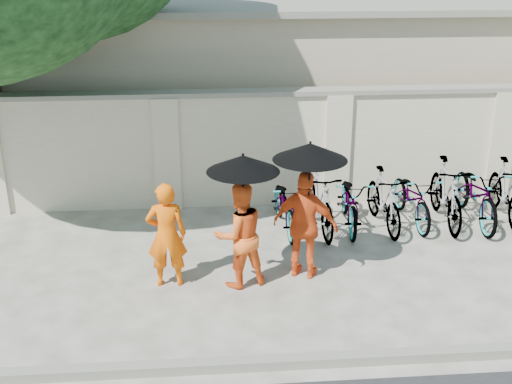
{
  "coord_description": "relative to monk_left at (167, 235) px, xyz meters",
  "views": [
    {
      "loc": [
        -0.33,
        -7.65,
        4.44
      ],
      "look_at": [
        0.37,
        0.9,
        1.1
      ],
      "focal_mm": 45.0,
      "sensor_mm": 36.0,
      "label": 1
    }
  ],
  "objects": [
    {
      "name": "ground",
      "position": [
        0.89,
        -0.3,
        -0.75
      ],
      "size": [
        80.0,
        80.0,
        0.0
      ],
      "primitive_type": "plane",
      "color": "#B7B1A3"
    },
    {
      "name": "monk_center",
      "position": [
        0.99,
        -0.08,
        0.0
      ],
      "size": [
        0.87,
        0.77,
        1.5
      ],
      "primitive_type": "imported",
      "rotation": [
        0.0,
        0.0,
        3.46
      ],
      "color": "orange",
      "rests_on": "ground"
    },
    {
      "name": "bike_6",
      "position": [
        5.08,
        1.75,
        -0.24
      ],
      "size": [
        0.76,
        1.96,
        1.01
      ],
      "primitive_type": "imported",
      "rotation": [
        0.0,
        0.0,
        -0.05
      ],
      "color": "#9595A4",
      "rests_on": "ground"
    },
    {
      "name": "compound_wall",
      "position": [
        1.89,
        2.9,
        0.25
      ],
      "size": [
        20.0,
        0.3,
        2.0
      ],
      "primitive_type": "cube",
      "color": "beige",
      "rests_on": "ground"
    },
    {
      "name": "bike_7",
      "position": [
        5.62,
        1.79,
        -0.24
      ],
      "size": [
        0.65,
        1.75,
        1.03
      ],
      "primitive_type": "imported",
      "rotation": [
        0.0,
        0.0,
        -0.1
      ],
      "color": "#9595A4",
      "rests_on": "ground"
    },
    {
      "name": "bike_2",
      "position": [
        2.92,
        1.72,
        -0.3
      ],
      "size": [
        0.76,
        1.77,
        0.9
      ],
      "primitive_type": "imported",
      "rotation": [
        0.0,
        0.0,
        -0.1
      ],
      "color": "#9595A4",
      "rests_on": "ground"
    },
    {
      "name": "monk_left",
      "position": [
        0.0,
        0.0,
        0.0
      ],
      "size": [
        0.55,
        0.37,
        1.5
      ],
      "primitive_type": "imported",
      "rotation": [
        0.0,
        0.0,
        3.16
      ],
      "color": "#FF6407",
      "rests_on": "ground"
    },
    {
      "name": "building_behind",
      "position": [
        2.89,
        6.7,
        0.85
      ],
      "size": [
        14.0,
        6.0,
        3.2
      ],
      "primitive_type": "cube",
      "color": "tan",
      "rests_on": "ground"
    },
    {
      "name": "bike_5",
      "position": [
        4.54,
        1.72,
        -0.21
      ],
      "size": [
        0.65,
        1.85,
        1.09
      ],
      "primitive_type": "imported",
      "rotation": [
        0.0,
        0.0,
        -0.08
      ],
      "color": "#9595A4",
      "rests_on": "ground"
    },
    {
      "name": "parasol_right",
      "position": [
        1.93,
        0.01,
        1.13
      ],
      "size": [
        1.0,
        1.0,
        1.11
      ],
      "color": "black",
      "rests_on": "ground"
    },
    {
      "name": "parasol_center",
      "position": [
        1.04,
        -0.16,
        1.05
      ],
      "size": [
        0.96,
        0.96,
        1.06
      ],
      "color": "black",
      "rests_on": "ground"
    },
    {
      "name": "bike_4",
      "position": [
        4.0,
        1.81,
        -0.3
      ],
      "size": [
        0.68,
        1.72,
        0.89
      ],
      "primitive_type": "imported",
      "rotation": [
        0.0,
        0.0,
        0.05
      ],
      "color": "#9595A4",
      "rests_on": "ground"
    },
    {
      "name": "bike_0",
      "position": [
        1.84,
        1.68,
        -0.31
      ],
      "size": [
        0.69,
        1.69,
        0.87
      ],
      "primitive_type": "imported",
      "rotation": [
        0.0,
        0.0,
        0.07
      ],
      "color": "#9595A4",
      "rests_on": "ground"
    },
    {
      "name": "bike_1",
      "position": [
        2.38,
        1.63,
        -0.22
      ],
      "size": [
        0.63,
        1.81,
        1.07
      ],
      "primitive_type": "imported",
      "rotation": [
        0.0,
        0.0,
        0.07
      ],
      "color": "#9595A4",
      "rests_on": "ground"
    },
    {
      "name": "kerb",
      "position": [
        0.89,
        -2.0,
        -0.69
      ],
      "size": [
        40.0,
        0.16,
        0.12
      ],
      "primitive_type": "cube",
      "color": "gray",
      "rests_on": "ground"
    },
    {
      "name": "bike_3",
      "position": [
        3.46,
        1.63,
        -0.26
      ],
      "size": [
        0.57,
        1.66,
        0.98
      ],
      "primitive_type": "imported",
      "rotation": [
        0.0,
        0.0,
        0.07
      ],
      "color": "#9595A4",
      "rests_on": "ground"
    },
    {
      "name": "monk_right",
      "position": [
        1.91,
        0.09,
        0.03
      ],
      "size": [
        0.99,
        0.72,
        1.57
      ],
      "primitive_type": "imported",
      "rotation": [
        0.0,
        0.0,
        2.73
      ],
      "color": "#F0551B",
      "rests_on": "ground"
    }
  ]
}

